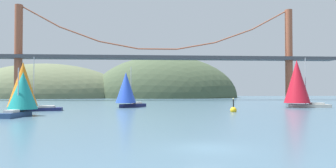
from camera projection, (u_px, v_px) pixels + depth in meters
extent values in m
plane|color=#426075|center=(207.00, 148.00, 19.05)|extent=(360.00, 360.00, 0.00)
ellipsoid|color=#425138|center=(165.00, 98.00, 154.05)|extent=(74.97, 44.00, 42.99)
ellipsoid|color=#5B6647|center=(45.00, 98.00, 150.02)|extent=(81.52, 44.00, 34.37)
cylinder|color=brown|center=(18.00, 52.00, 110.73)|extent=(2.80, 2.80, 35.53)
cylinder|color=brown|center=(289.00, 55.00, 117.67)|extent=(2.80, 2.80, 35.53)
cube|color=#47474C|center=(158.00, 58.00, 114.17)|extent=(139.21, 6.00, 1.20)
cylinder|color=brown|center=(39.00, 16.00, 111.53)|extent=(14.98, 0.50, 8.44)
cylinder|color=brown|center=(79.00, 34.00, 112.38)|extent=(14.91, 0.50, 5.80)
cylinder|color=brown|center=(119.00, 45.00, 113.28)|extent=(14.83, 0.50, 3.16)
cylinder|color=brown|center=(158.00, 49.00, 114.24)|extent=(14.74, 0.50, 0.50)
cylinder|color=brown|center=(196.00, 46.00, 115.26)|extent=(14.83, 0.50, 3.16)
cylinder|color=brown|center=(234.00, 36.00, 116.34)|extent=(14.91, 0.50, 5.80)
cylinder|color=brown|center=(270.00, 20.00, 117.48)|extent=(14.98, 0.50, 8.44)
cube|color=#191E4C|center=(133.00, 105.00, 65.90)|extent=(5.79, 5.98, 0.72)
cube|color=beige|center=(137.00, 103.00, 66.83)|extent=(2.39, 2.42, 0.36)
cylinder|color=#B2B2B7|center=(131.00, 85.00, 65.49)|extent=(0.14, 0.14, 8.17)
cone|color=blue|center=(126.00, 88.00, 64.35)|extent=(6.21, 6.21, 6.58)
cube|color=navy|center=(16.00, 115.00, 41.13)|extent=(2.44, 5.70, 0.69)
cube|color=beige|center=(12.00, 111.00, 40.15)|extent=(1.54, 1.92, 0.36)
cylinder|color=#B2B2B7|center=(18.00, 90.00, 41.76)|extent=(0.14, 0.14, 6.18)
cone|color=teal|center=(23.00, 90.00, 42.97)|extent=(4.56, 4.56, 5.34)
cube|color=#191E4C|center=(38.00, 109.00, 53.97)|extent=(8.45, 3.80, 0.55)
cube|color=beige|center=(47.00, 107.00, 54.33)|extent=(2.89, 2.29, 0.36)
cylinder|color=#B2B2B7|center=(34.00, 82.00, 53.89)|extent=(0.14, 0.14, 9.22)
cone|color=orange|center=(23.00, 84.00, 53.46)|extent=(5.75, 5.75, 7.91)
cube|color=#B7B2A8|center=(310.00, 106.00, 64.32)|extent=(8.48, 3.51, 0.70)
cube|color=beige|center=(317.00, 103.00, 64.20)|extent=(2.87, 2.11, 0.36)
cylinder|color=#B2B2B7|center=(305.00, 81.00, 64.51)|extent=(0.14, 0.14, 10.07)
cone|color=#B21423|center=(297.00, 81.00, 64.66)|extent=(6.12, 6.12, 9.31)
sphere|color=gold|center=(233.00, 110.00, 51.00)|extent=(1.10, 1.10, 1.10)
cylinder|color=black|center=(233.00, 104.00, 51.03)|extent=(0.20, 0.20, 1.60)
sphere|color=#F2EA99|center=(233.00, 99.00, 51.05)|extent=(0.24, 0.24, 0.24)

